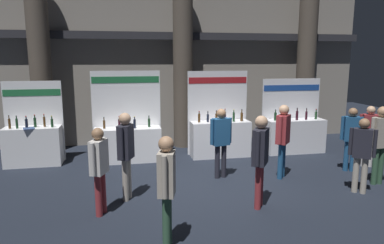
{
  "coord_description": "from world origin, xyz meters",
  "views": [
    {
      "loc": [
        -1.96,
        -7.55,
        2.88
      ],
      "look_at": [
        -0.27,
        0.88,
        1.31
      ],
      "focal_mm": 33.01,
      "sensor_mm": 36.0,
      "label": 1
    }
  ],
  "objects_px": {
    "exhibitor_booth_0": "(33,143)",
    "visitor_9": "(380,139)",
    "visitor_2": "(362,150)",
    "visitor_3": "(283,134)",
    "visitor_0": "(351,134)",
    "visitor_1": "(221,137)",
    "visitor_5": "(167,183)",
    "visitor_7": "(369,131)",
    "exhibitor_booth_2": "(220,135)",
    "exhibitor_booth_3": "(294,133)",
    "visitor_8": "(126,148)",
    "exhibitor_booth_1": "(128,140)",
    "visitor_6": "(99,164)",
    "visitor_4": "(260,152)"
  },
  "relations": [
    {
      "from": "visitor_3",
      "to": "visitor_7",
      "type": "xyz_separation_m",
      "value": [
        2.65,
        0.4,
        -0.11
      ]
    },
    {
      "from": "visitor_0",
      "to": "visitor_1",
      "type": "xyz_separation_m",
      "value": [
        -3.39,
        0.15,
        0.04
      ]
    },
    {
      "from": "exhibitor_booth_0",
      "to": "visitor_4",
      "type": "relative_size",
      "value": 1.24
    },
    {
      "from": "visitor_7",
      "to": "visitor_9",
      "type": "xyz_separation_m",
      "value": [
        -0.67,
        -1.23,
        0.11
      ]
    },
    {
      "from": "visitor_2",
      "to": "visitor_3",
      "type": "relative_size",
      "value": 0.91
    },
    {
      "from": "visitor_8",
      "to": "visitor_7",
      "type": "bearing_deg",
      "value": 121.22
    },
    {
      "from": "visitor_2",
      "to": "visitor_8",
      "type": "height_order",
      "value": "visitor_8"
    },
    {
      "from": "visitor_6",
      "to": "visitor_9",
      "type": "bearing_deg",
      "value": -62.98
    },
    {
      "from": "exhibitor_booth_1",
      "to": "visitor_6",
      "type": "bearing_deg",
      "value": -99.5
    },
    {
      "from": "visitor_7",
      "to": "visitor_8",
      "type": "height_order",
      "value": "visitor_8"
    },
    {
      "from": "visitor_5",
      "to": "visitor_7",
      "type": "xyz_separation_m",
      "value": [
        5.77,
        3.03,
        -0.07
      ]
    },
    {
      "from": "exhibitor_booth_2",
      "to": "visitor_8",
      "type": "relative_size",
      "value": 1.38
    },
    {
      "from": "visitor_2",
      "to": "visitor_5",
      "type": "distance_m",
      "value": 4.57
    },
    {
      "from": "visitor_0",
      "to": "visitor_6",
      "type": "xyz_separation_m",
      "value": [
        -6.13,
        -1.38,
        0.0
      ]
    },
    {
      "from": "visitor_3",
      "to": "exhibitor_booth_0",
      "type": "bearing_deg",
      "value": -69.32
    },
    {
      "from": "visitor_7",
      "to": "exhibitor_booth_3",
      "type": "bearing_deg",
      "value": 146.37
    },
    {
      "from": "visitor_3",
      "to": "visitor_8",
      "type": "bearing_deg",
      "value": -39.02
    },
    {
      "from": "exhibitor_booth_0",
      "to": "visitor_5",
      "type": "bearing_deg",
      "value": -58.89
    },
    {
      "from": "exhibitor_booth_0",
      "to": "visitor_4",
      "type": "bearing_deg",
      "value": -37.98
    },
    {
      "from": "visitor_0",
      "to": "visitor_4",
      "type": "relative_size",
      "value": 0.91
    },
    {
      "from": "visitor_7",
      "to": "visitor_1",
      "type": "bearing_deg",
      "value": -156.79
    },
    {
      "from": "visitor_0",
      "to": "visitor_9",
      "type": "height_order",
      "value": "visitor_9"
    },
    {
      "from": "exhibitor_booth_3",
      "to": "visitor_1",
      "type": "distance_m",
      "value": 3.45
    },
    {
      "from": "exhibitor_booth_0",
      "to": "visitor_9",
      "type": "xyz_separation_m",
      "value": [
        8.1,
        -3.18,
        0.47
      ]
    },
    {
      "from": "visitor_1",
      "to": "visitor_4",
      "type": "xyz_separation_m",
      "value": [
        0.26,
        -1.82,
        0.09
      ]
    },
    {
      "from": "visitor_8",
      "to": "visitor_9",
      "type": "relative_size",
      "value": 1.0
    },
    {
      "from": "exhibitor_booth_3",
      "to": "visitor_5",
      "type": "distance_m",
      "value": 6.63
    },
    {
      "from": "visitor_0",
      "to": "visitor_6",
      "type": "bearing_deg",
      "value": -144.89
    },
    {
      "from": "exhibitor_booth_0",
      "to": "exhibitor_booth_3",
      "type": "height_order",
      "value": "exhibitor_booth_0"
    },
    {
      "from": "visitor_8",
      "to": "visitor_9",
      "type": "bearing_deg",
      "value": 109.91
    },
    {
      "from": "visitor_1",
      "to": "visitor_5",
      "type": "relative_size",
      "value": 0.97
    },
    {
      "from": "exhibitor_booth_3",
      "to": "visitor_0",
      "type": "height_order",
      "value": "exhibitor_booth_3"
    },
    {
      "from": "visitor_3",
      "to": "exhibitor_booth_3",
      "type": "bearing_deg",
      "value": -171.7
    },
    {
      "from": "visitor_0",
      "to": "visitor_3",
      "type": "relative_size",
      "value": 0.92
    },
    {
      "from": "exhibitor_booth_3",
      "to": "visitor_8",
      "type": "height_order",
      "value": "exhibitor_booth_3"
    },
    {
      "from": "visitor_1",
      "to": "visitor_2",
      "type": "distance_m",
      "value": 3.08
    },
    {
      "from": "exhibitor_booth_3",
      "to": "visitor_7",
      "type": "bearing_deg",
      "value": -55.54
    },
    {
      "from": "exhibitor_booth_3",
      "to": "visitor_9",
      "type": "relative_size",
      "value": 1.24
    },
    {
      "from": "visitor_6",
      "to": "visitor_7",
      "type": "height_order",
      "value": "visitor_6"
    },
    {
      "from": "exhibitor_booth_1",
      "to": "visitor_5",
      "type": "relative_size",
      "value": 1.44
    },
    {
      "from": "exhibitor_booth_2",
      "to": "visitor_7",
      "type": "xyz_separation_m",
      "value": [
        3.58,
        -1.79,
        0.34
      ]
    },
    {
      "from": "exhibitor_booth_2",
      "to": "visitor_5",
      "type": "height_order",
      "value": "exhibitor_booth_2"
    },
    {
      "from": "visitor_2",
      "to": "visitor_5",
      "type": "height_order",
      "value": "visitor_5"
    },
    {
      "from": "exhibitor_booth_1",
      "to": "exhibitor_booth_0",
      "type": "bearing_deg",
      "value": 176.53
    },
    {
      "from": "exhibitor_booth_0",
      "to": "visitor_9",
      "type": "bearing_deg",
      "value": -21.44
    },
    {
      "from": "visitor_0",
      "to": "visitor_5",
      "type": "bearing_deg",
      "value": -128.85
    },
    {
      "from": "visitor_0",
      "to": "exhibitor_booth_2",
      "type": "bearing_deg",
      "value": 167.09
    },
    {
      "from": "visitor_1",
      "to": "visitor_6",
      "type": "distance_m",
      "value": 3.14
    },
    {
      "from": "visitor_6",
      "to": "visitor_9",
      "type": "distance_m",
      "value": 6.17
    },
    {
      "from": "visitor_3",
      "to": "visitor_9",
      "type": "height_order",
      "value": "visitor_9"
    }
  ]
}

